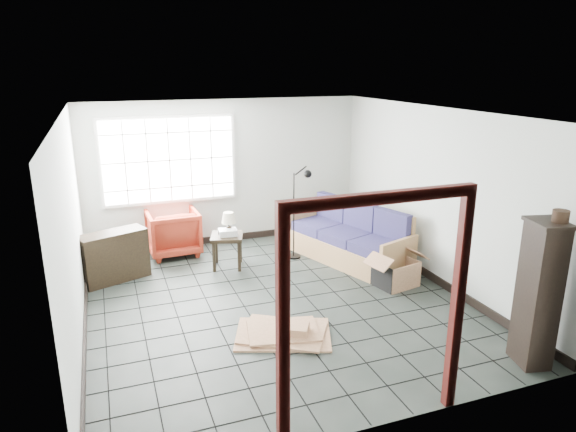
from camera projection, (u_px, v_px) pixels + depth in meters
name	position (u px, v px, depth m)	size (l,w,h in m)	color
ground	(276.00, 301.00, 7.15)	(5.50, 5.50, 0.00)	black
room_shell	(274.00, 184.00, 6.70)	(5.02, 5.52, 2.61)	#B8BFB7
window_panel	(169.00, 160.00, 8.80)	(2.32, 0.08, 1.52)	silver
doorway_trim	(377.00, 286.00, 4.33)	(1.80, 0.08, 2.20)	#3D100D
futon_sofa	(351.00, 240.00, 8.57)	(1.49, 2.33, 0.97)	#9F7148
armchair	(173.00, 230.00, 8.84)	(0.84, 0.79, 0.87)	maroon
side_table	(227.00, 241.00, 8.26)	(0.62, 0.62, 0.55)	black
table_lamp	(229.00, 219.00, 8.23)	(0.23, 0.23, 0.35)	black
projector	(228.00, 232.00, 8.20)	(0.31, 0.25, 0.10)	silver
floor_lamp	(300.00, 210.00, 8.59)	(0.48, 0.31, 1.57)	black
console_shelf	(114.00, 256.00, 7.77)	(1.06, 0.72, 0.77)	black
tall_shelf	(538.00, 293.00, 5.46)	(0.44, 0.51, 1.64)	black
pot	(561.00, 216.00, 5.18)	(0.21, 0.21, 0.12)	black
open_box	(396.00, 273.00, 7.63)	(1.01, 0.63, 0.53)	brown
cardboard_pile	(285.00, 332.00, 6.25)	(1.35, 1.16, 0.17)	brown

